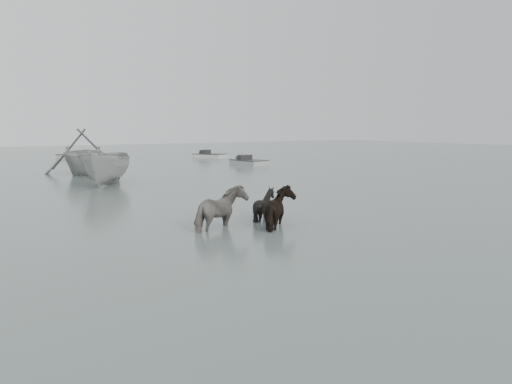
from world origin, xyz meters
TOP-DOWN VIEW (x-y plane):
  - ground at (0.00, 0.00)m, footprint 140.00×140.00m
  - pony_pinto at (-0.27, 1.54)m, footprint 2.05×1.55m
  - pony_dark at (1.43, 0.80)m, footprint 1.77×1.91m
  - pony_black at (1.69, 2.13)m, footprint 1.34×1.23m
  - rowboat_trail at (0.69, 20.96)m, footprint 6.55×7.01m
  - boat_small at (0.19, 14.24)m, footprint 4.19×5.08m
  - skiff_port at (13.46, 21.78)m, footprint 2.09×4.42m
  - skiff_mid at (4.12, 37.30)m, footprint 4.56×4.41m
  - skiff_star at (14.99, 31.24)m, footprint 3.36×4.46m

SIDE VIEW (x-z plane):
  - ground at x=0.00m, z-range 0.00..0.00m
  - skiff_port at x=13.46m, z-range 0.00..0.75m
  - skiff_mid at x=4.12m, z-range 0.00..0.75m
  - skiff_star at x=14.99m, z-range 0.00..0.75m
  - pony_black at x=1.69m, z-range 0.00..1.30m
  - pony_pinto at x=-0.27m, z-range 0.00..1.58m
  - pony_dark at x=1.43m, z-range 0.00..1.58m
  - boat_small at x=0.19m, z-range 0.00..1.88m
  - rowboat_trail at x=0.69m, z-range 0.00..2.99m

